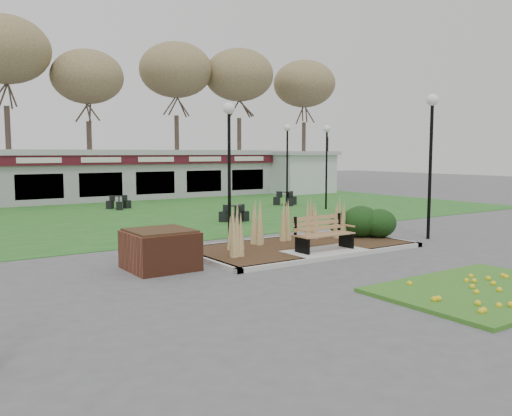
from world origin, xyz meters
TOP-DOWN VIEW (x-y plane):
  - ground at (0.00, 0.00)m, footprint 100.00×100.00m
  - lawn at (0.00, 12.00)m, footprint 34.00×16.00m
  - flower_bed at (0.00, -4.60)m, footprint 4.20×3.00m
  - planting_bed at (1.27, 1.35)m, footprint 6.75×3.40m
  - park_bench at (0.00, 0.25)m, footprint 1.70×0.66m
  - brick_planter at (-4.40, 1.00)m, footprint 1.50×1.50m
  - food_pavilion at (0.00, 19.96)m, footprint 24.60×3.40m
  - service_hut at (13.50, 18.00)m, footprint 4.40×3.40m
  - tree_backdrop at (0.00, 28.00)m, footprint 47.24×5.24m
  - lamp_post_near_right at (4.55, 0.36)m, footprint 0.38×0.38m
  - lamp_post_mid_left at (-1.14, 3.20)m, footprint 0.35×0.35m
  - lamp_post_mid_right at (7.24, 11.26)m, footprint 0.35×0.35m
  - lamp_post_far_right at (7.83, 8.94)m, footprint 0.34×0.34m
  - bistro_set_b at (-0.45, 14.61)m, footprint 1.16×1.18m
  - bistro_set_c at (7.43, 11.57)m, footprint 1.24×1.28m
  - bistro_set_d at (1.58, 7.23)m, footprint 1.16×1.23m
  - patio_umbrella at (16.00, 18.00)m, footprint 2.46×2.49m

SIDE VIEW (x-z plane):
  - ground at x=0.00m, z-range 0.00..0.00m
  - lawn at x=0.00m, z-range 0.00..0.02m
  - flower_bed at x=0.00m, z-range -0.01..0.15m
  - bistro_set_b at x=-0.45m, z-range -0.09..0.55m
  - bistro_set_d at x=1.58m, z-range -0.09..0.57m
  - bistro_set_c at x=7.43m, z-range -0.10..0.60m
  - planting_bed at x=1.27m, z-range -0.27..1.00m
  - brick_planter at x=-4.40m, z-range 0.00..0.95m
  - park_bench at x=0.00m, z-range 0.12..1.05m
  - service_hut at x=13.50m, z-range 0.04..2.86m
  - food_pavilion at x=0.00m, z-range 0.03..2.93m
  - patio_umbrella at x=16.00m, z-range 0.37..3.08m
  - lamp_post_far_right at x=7.83m, z-range 0.92..4.96m
  - lamp_post_mid_right at x=7.24m, z-range 0.95..5.12m
  - lamp_post_mid_left at x=-1.14m, z-range 0.97..5.19m
  - lamp_post_near_right at x=4.55m, z-range 1.04..5.61m
  - tree_backdrop at x=0.00m, z-range 3.18..13.54m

